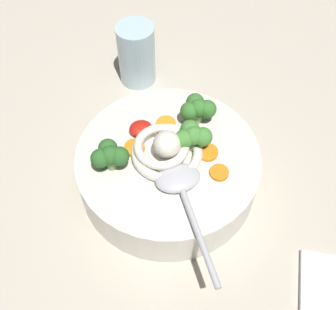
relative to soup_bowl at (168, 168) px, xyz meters
The scene contains 13 objects.
table_slab 6.73cm from the soup_bowl, 126.77° to the right, with size 132.70×132.70×4.36cm, color #BCB29E.
soup_bowl is the anchor object (origin of this frame).
noodle_pile 4.51cm from the soup_bowl, 21.22° to the right, with size 10.74×10.53×4.32cm.
soup_spoon 7.07cm from the soup_bowl, 89.70° to the left, with size 6.02×17.22×1.60cm.
chili_sauce_dollop 6.84cm from the soup_bowl, 63.64° to the right, with size 3.28×2.95×1.47cm, color red.
broccoli_floret_front 9.63cm from the soup_bowl, ahead, with size 5.04×4.33×3.98cm.
broccoli_floret_right 9.49cm from the soup_bowl, 139.96° to the right, with size 5.13×4.41×4.05cm.
broccoli_floret_beside_noodles 6.71cm from the soup_bowl, behind, with size 5.14×4.43×4.07cm.
carrot_slice_rear 8.17cm from the soup_bowl, 138.75° to the left, with size 2.58×2.58×0.54cm, color orange.
carrot_slice_near_spoon 6.40cm from the soup_bowl, 166.08° to the left, with size 2.94×2.94×0.48cm, color orange.
carrot_slice_left 6.29cm from the soup_bowl, 103.57° to the right, with size 2.87×2.87×0.62cm, color orange.
carrot_slice_center 5.86cm from the soup_bowl, 28.49° to the right, with size 2.84×2.84×0.68cm, color orange.
drinking_glass 22.65cm from the soup_bowl, 93.14° to the right, with size 6.32×6.32×10.88cm, color silver.
Camera 1 is at (12.16, 35.76, 57.70)cm, focal length 45.35 mm.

